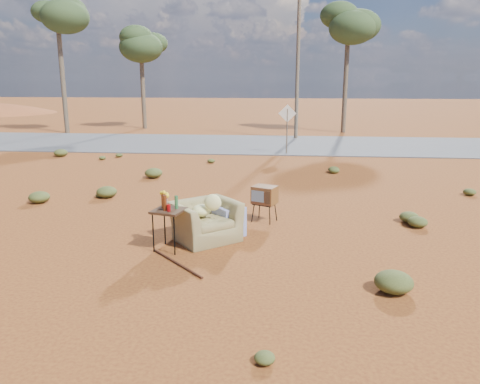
{
  "coord_description": "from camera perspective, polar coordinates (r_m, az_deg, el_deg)",
  "views": [
    {
      "loc": [
        1.46,
        -8.73,
        3.32
      ],
      "look_at": [
        0.45,
        1.5,
        0.8
      ],
      "focal_mm": 35.0,
      "sensor_mm": 36.0,
      "label": 1
    }
  ],
  "objects": [
    {
      "name": "road_sign",
      "position": [
        20.81,
        5.78,
        8.7
      ],
      "size": [
        0.78,
        0.06,
        2.19
      ],
      "color": "brown",
      "rests_on": "ground"
    },
    {
      "name": "side_table",
      "position": [
        9.25,
        -8.81,
        -1.9
      ],
      "size": [
        0.7,
        0.7,
        1.15
      ],
      "rotation": [
        0.0,
        0.0,
        -0.25
      ],
      "color": "#3D2316",
      "rests_on": "ground"
    },
    {
      "name": "rusty_bar",
      "position": [
        8.73,
        -7.76,
        -8.55
      ],
      "size": [
        1.21,
        1.25,
        0.05
      ],
      "primitive_type": "cylinder",
      "rotation": [
        0.0,
        1.57,
        -0.8
      ],
      "color": "#451D12",
      "rests_on": "ground"
    },
    {
      "name": "highway",
      "position": [
        24.01,
        2.1,
        5.87
      ],
      "size": [
        140.0,
        7.0,
        0.04
      ],
      "primitive_type": "cube",
      "color": "#565659",
      "rests_on": "ground"
    },
    {
      "name": "eucalyptus_left",
      "position": [
        31.04,
        -21.41,
        19.54
      ],
      "size": [
        3.2,
        3.2,
        8.1
      ],
      "color": "brown",
      "rests_on": "ground"
    },
    {
      "name": "utility_pole_center",
      "position": [
        26.25,
        7.06,
        15.48
      ],
      "size": [
        1.4,
        0.2,
        8.0
      ],
      "color": "brown",
      "rests_on": "ground"
    },
    {
      "name": "ground",
      "position": [
        9.46,
        -3.65,
        -6.81
      ],
      "size": [
        140.0,
        140.0,
        0.0
      ],
      "primitive_type": "plane",
      "color": "brown",
      "rests_on": "ground"
    },
    {
      "name": "armchair",
      "position": [
        9.84,
        -3.74,
        -2.84
      ],
      "size": [
        1.59,
        1.66,
        1.1
      ],
      "rotation": [
        0.0,
        0.0,
        0.69
      ],
      "color": "olive",
      "rests_on": "ground"
    },
    {
      "name": "eucalyptus_center",
      "position": [
        30.1,
        13.1,
        19.37
      ],
      "size": [
        3.2,
        3.2,
        7.6
      ],
      "color": "brown",
      "rests_on": "ground"
    },
    {
      "name": "tv_unit",
      "position": [
        10.97,
        3.01,
        -0.41
      ],
      "size": [
        0.65,
        0.6,
        0.86
      ],
      "rotation": [
        0.0,
        0.0,
        -0.4
      ],
      "color": "black",
      "rests_on": "ground"
    },
    {
      "name": "eucalyptus_near_left",
      "position": [
        32.23,
        -12.01,
        17.28
      ],
      "size": [
        3.2,
        3.2,
        6.6
      ],
      "color": "brown",
      "rests_on": "ground"
    },
    {
      "name": "scrub_patch",
      "position": [
        13.72,
        -4.12,
        0.33
      ],
      "size": [
        17.49,
        8.07,
        0.33
      ],
      "color": "#4D5424",
      "rests_on": "ground"
    }
  ]
}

